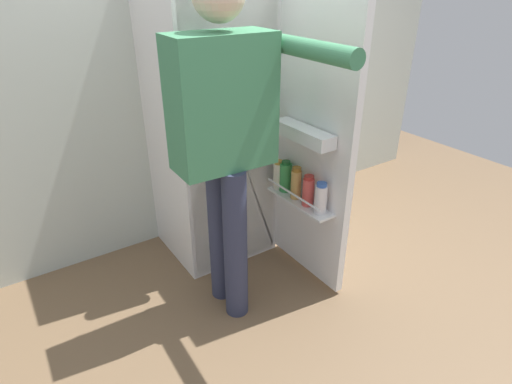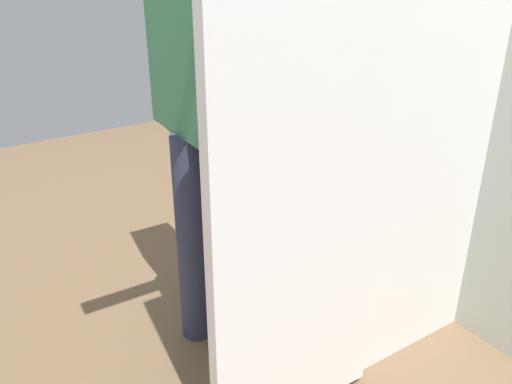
# 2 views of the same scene
# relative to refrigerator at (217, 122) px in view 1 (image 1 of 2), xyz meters

# --- Properties ---
(ground_plane) EXTENTS (5.87, 5.87, 0.00)m
(ground_plane) POSITION_rel_refrigerator_xyz_m (-0.02, -0.48, -0.86)
(ground_plane) COLOR brown
(kitchen_wall) EXTENTS (4.40, 0.10, 2.52)m
(kitchen_wall) POSITION_rel_refrigerator_xyz_m (-0.02, 0.38, 0.40)
(kitchen_wall) COLOR beige
(kitchen_wall) RESTS_ON ground_plane
(refrigerator) EXTENTS (0.64, 1.14, 1.72)m
(refrigerator) POSITION_rel_refrigerator_xyz_m (0.00, 0.00, 0.00)
(refrigerator) COLOR white
(refrigerator) RESTS_ON ground_plane
(person) EXTENTS (0.55, 0.79, 1.67)m
(person) POSITION_rel_refrigerator_xyz_m (-0.23, -0.51, 0.15)
(person) COLOR #2D334C
(person) RESTS_ON ground_plane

